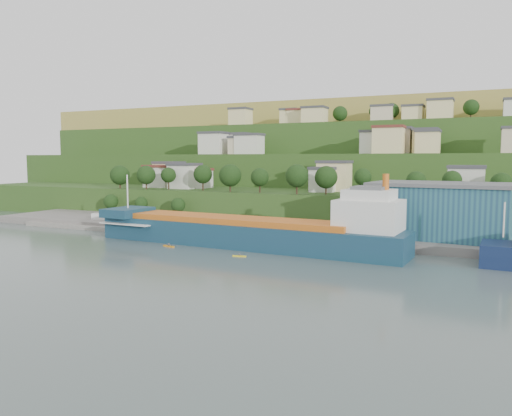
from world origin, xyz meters
The scene contains 10 objects.
ground centered at (0.00, 0.00, 0.00)m, with size 500.00×500.00×0.00m, color #485754.
quay centered at (20.00, 28.00, 0.00)m, with size 220.00×26.00×4.00m, color slate.
pebble_beach centered at (-55.00, 22.00, 0.00)m, with size 40.00×18.00×2.40m, color slate.
hillside centered at (-0.01, 168.67, 0.09)m, with size 360.00×211.30×96.00m.
cargo_ship_near centered at (3.74, 8.60, 3.10)m, with size 76.15×16.25×19.42m.
warehouse centered at (42.72, 28.64, 8.43)m, with size 32.68×21.88×12.80m.
caravan centered at (-53.38, 22.19, 2.52)m, with size 5.65×2.35×2.63m, color silver.
dinghy centered at (-45.39, 18.78, 1.66)m, with size 4.57×1.71×0.91m, color silver.
kayak_orange centered at (-14.09, 0.59, 0.25)m, with size 3.43×1.45×0.85m.
kayak_yellow centered at (6.06, -2.99, 0.21)m, with size 2.93×1.04×0.72m.
Camera 1 is at (52.12, -94.49, 20.31)m, focal length 35.00 mm.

